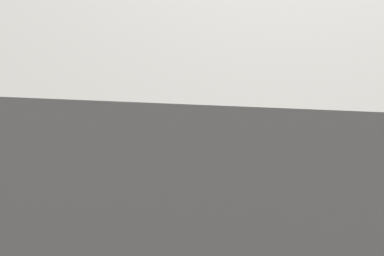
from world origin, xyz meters
TOP-DOWN VIEW (x-y plane):
  - ground_plane at (0.00, 0.00)m, footprint 60.00×60.00m
  - kerb_strip at (0.00, 4.20)m, footprint 24.00×3.20m
  - moving_hatchback at (0.88, -0.64)m, footprint 4.20×2.60m
  - fire_hydrant at (3.32, 3.13)m, footprint 0.42×0.31m
  - pedestrian at (3.94, 3.09)m, footprint 0.26×0.57m
  - sign_post at (3.51, 3.80)m, footprint 0.07×0.44m
  - puddle_patch at (2.13, -0.88)m, footprint 2.50×2.50m

SIDE VIEW (x-z plane):
  - ground_plane at x=0.00m, z-range 0.00..0.00m
  - puddle_patch at x=2.13m, z-range 0.00..0.01m
  - kerb_strip at x=0.00m, z-range 0.00..0.04m
  - fire_hydrant at x=3.32m, z-range 0.00..0.80m
  - pedestrian at x=3.94m, z-range 0.07..1.29m
  - moving_hatchback at x=0.88m, z-range 0.00..2.06m
  - sign_post at x=3.51m, z-range 0.38..2.78m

